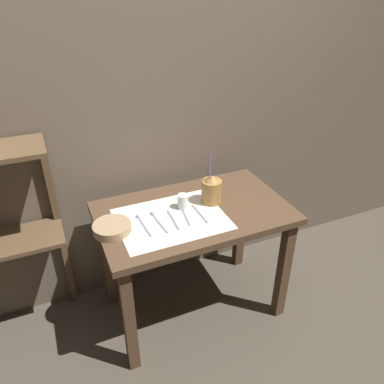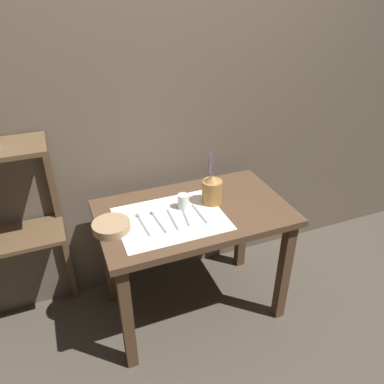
# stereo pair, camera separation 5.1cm
# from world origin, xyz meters

# --- Properties ---
(ground_plane) EXTENTS (12.00, 12.00, 0.00)m
(ground_plane) POSITION_xyz_m (0.00, 0.00, 0.00)
(ground_plane) COLOR #473F35
(stone_wall_back) EXTENTS (7.00, 0.06, 2.40)m
(stone_wall_back) POSITION_xyz_m (0.00, 0.43, 1.20)
(stone_wall_back) COLOR brown
(stone_wall_back) RESTS_ON ground_plane
(wooden_table) EXTENTS (1.08, 0.65, 0.76)m
(wooden_table) POSITION_xyz_m (0.00, 0.00, 0.63)
(wooden_table) COLOR #4C3523
(wooden_table) RESTS_ON ground_plane
(wooden_shelf_unit) EXTENTS (0.56, 0.28, 1.19)m
(wooden_shelf_unit) POSITION_xyz_m (-0.98, 0.28, 0.82)
(wooden_shelf_unit) COLOR brown
(wooden_shelf_unit) RESTS_ON ground_plane
(linen_cloth) EXTENTS (0.58, 0.44, 0.00)m
(linen_cloth) POSITION_xyz_m (-0.15, -0.03, 0.76)
(linen_cloth) COLOR white
(linen_cloth) RESTS_ON wooden_table
(pitcher_with_flowers) EXTENTS (0.12, 0.12, 0.34)m
(pitcher_with_flowers) POSITION_xyz_m (0.13, 0.04, 0.84)
(pitcher_with_flowers) COLOR olive
(pitcher_with_flowers) RESTS_ON wooden_table
(wooden_bowl) EXTENTS (0.20, 0.20, 0.05)m
(wooden_bowl) POSITION_xyz_m (-0.47, -0.02, 0.78)
(wooden_bowl) COLOR #9E7F5B
(wooden_bowl) RESTS_ON wooden_table
(glass_tumbler_near) EXTENTS (0.06, 0.06, 0.08)m
(glass_tumbler_near) POSITION_xyz_m (-0.05, 0.04, 0.80)
(glass_tumbler_near) COLOR silver
(glass_tumbler_near) RESTS_ON wooden_table
(spoon_inner) EXTENTS (0.03, 0.21, 0.02)m
(spoon_inner) POSITION_xyz_m (-0.31, 0.01, 0.76)
(spoon_inner) COLOR gray
(spoon_inner) RESTS_ON wooden_table
(spoon_outer) EXTENTS (0.04, 0.21, 0.02)m
(spoon_outer) POSITION_xyz_m (-0.23, 0.01, 0.76)
(spoon_outer) COLOR gray
(spoon_outer) RESTS_ON wooden_table
(fork_outer) EXTENTS (0.02, 0.20, 0.00)m
(fork_outer) POSITION_xyz_m (-0.14, -0.05, 0.76)
(fork_outer) COLOR gray
(fork_outer) RESTS_ON wooden_table
(fork_inner) EXTENTS (0.04, 0.20, 0.00)m
(fork_inner) POSITION_xyz_m (-0.07, -0.04, 0.76)
(fork_inner) COLOR gray
(fork_inner) RESTS_ON wooden_table
(knife_center) EXTENTS (0.02, 0.20, 0.00)m
(knife_center) POSITION_xyz_m (0.01, -0.05, 0.76)
(knife_center) COLOR gray
(knife_center) RESTS_ON wooden_table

